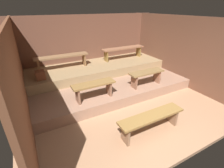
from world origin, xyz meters
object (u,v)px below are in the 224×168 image
at_px(bench_lower_left, 94,87).
at_px(wooden_crate_middle, 40,75).
at_px(bench_floor_center, 151,119).
at_px(bench_middle_left, 62,58).
at_px(bench_middle_right, 123,50).
at_px(bench_lower_right, 146,75).

xyz_separation_m(bench_lower_left, wooden_crate_middle, (-1.12, 1.26, 0.08)).
bearing_deg(bench_floor_center, bench_middle_left, 107.34).
height_order(bench_lower_left, bench_middle_left, bench_middle_left).
height_order(bench_floor_center, wooden_crate_middle, wooden_crate_middle).
height_order(bench_middle_right, wooden_crate_middle, bench_middle_right).
xyz_separation_m(bench_middle_left, wooden_crate_middle, (-0.78, -0.62, -0.23)).
xyz_separation_m(bench_floor_center, bench_middle_left, (-1.04, 3.32, 0.59)).
distance_m(bench_floor_center, bench_middle_right, 3.63).
height_order(bench_lower_right, wooden_crate_middle, wooden_crate_middle).
relative_size(bench_lower_right, bench_middle_right, 0.64).
bearing_deg(bench_lower_right, bench_floor_center, -124.78).
bearing_deg(wooden_crate_middle, bench_middle_left, 38.22).
xyz_separation_m(bench_floor_center, bench_middle_right, (1.34, 3.32, 0.59)).
relative_size(bench_floor_center, bench_middle_left, 0.88).
relative_size(bench_middle_left, wooden_crate_middle, 6.92).
height_order(bench_middle_left, bench_middle_right, same).
bearing_deg(bench_middle_left, bench_lower_right, -42.60).
bearing_deg(bench_lower_right, bench_middle_right, 79.89).
relative_size(bench_middle_right, wooden_crate_middle, 6.92).
height_order(bench_lower_right, bench_middle_right, bench_middle_right).
bearing_deg(bench_floor_center, bench_middle_right, 68.05).
bearing_deg(bench_floor_center, wooden_crate_middle, 123.96).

